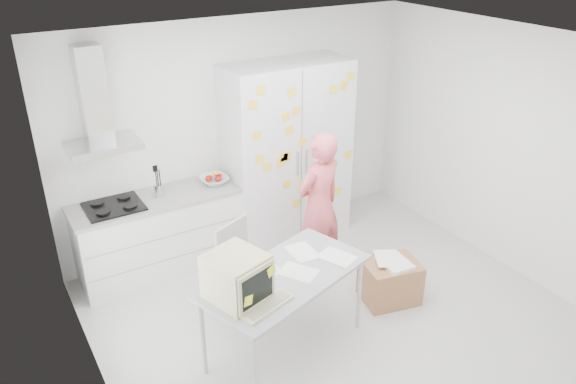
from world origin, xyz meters
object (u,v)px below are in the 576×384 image
chair (243,267)px  cardboard_box (390,281)px  person (319,206)px  desk (256,279)px

chair → cardboard_box: (1.43, -0.56, -0.35)m
cardboard_box → person: bearing=113.0°
desk → cardboard_box: desk is taller
person → chair: bearing=2.9°
desk → cardboard_box: bearing=-12.1°
person → chair: 1.14m
person → cardboard_box: 1.09m
desk → chair: (0.21, 0.70, -0.35)m
person → desk: (-1.29, -0.98, 0.09)m
person → chair: (-1.08, -0.28, -0.26)m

